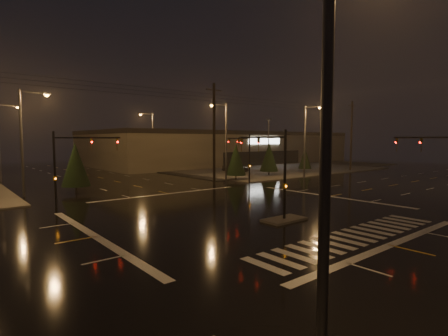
# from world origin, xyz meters

# --- Properties ---
(ground) EXTENTS (140.00, 140.00, 0.00)m
(ground) POSITION_xyz_m (0.00, 0.00, 0.00)
(ground) COLOR black
(ground) RESTS_ON ground
(sidewalk_ne) EXTENTS (36.00, 36.00, 0.12)m
(sidewalk_ne) POSITION_xyz_m (30.00, 30.00, 0.06)
(sidewalk_ne) COLOR #4C4944
(sidewalk_ne) RESTS_ON ground
(median_island) EXTENTS (3.00, 1.60, 0.15)m
(median_island) POSITION_xyz_m (0.00, -4.00, 0.07)
(median_island) COLOR #4C4944
(median_island) RESTS_ON ground
(crosswalk) EXTENTS (15.00, 2.60, 0.01)m
(crosswalk) POSITION_xyz_m (0.00, -9.00, 0.01)
(crosswalk) COLOR beige
(crosswalk) RESTS_ON ground
(stop_bar_near) EXTENTS (16.00, 0.50, 0.01)m
(stop_bar_near) POSITION_xyz_m (0.00, -11.00, 0.01)
(stop_bar_near) COLOR beige
(stop_bar_near) RESTS_ON ground
(stop_bar_far) EXTENTS (16.00, 0.50, 0.01)m
(stop_bar_far) POSITION_xyz_m (0.00, 11.00, 0.01)
(stop_bar_far) COLOR beige
(stop_bar_far) RESTS_ON ground
(parking_lot) EXTENTS (50.00, 24.00, 0.08)m
(parking_lot) POSITION_xyz_m (35.00, 28.00, 0.04)
(parking_lot) COLOR black
(parking_lot) RESTS_ON ground
(retail_building) EXTENTS (60.20, 28.30, 7.20)m
(retail_building) POSITION_xyz_m (35.00, 45.99, 3.84)
(retail_building) COLOR brown
(retail_building) RESTS_ON ground
(signal_mast_median) EXTENTS (0.25, 4.59, 6.00)m
(signal_mast_median) POSITION_xyz_m (0.00, -3.07, 3.75)
(signal_mast_median) COLOR black
(signal_mast_median) RESTS_ON ground
(signal_mast_ne) EXTENTS (4.84, 1.86, 6.00)m
(signal_mast_ne) POSITION_xyz_m (9.50, 10.14, 3.79)
(signal_mast_ne) COLOR black
(signal_mast_ne) RESTS_ON ground
(signal_mast_nw) EXTENTS (4.84, 1.86, 6.00)m
(signal_mast_nw) POSITION_xyz_m (-9.50, 10.14, 3.79)
(signal_mast_nw) COLOR black
(signal_mast_nw) RESTS_ON ground
(signal_mast_se) EXTENTS (1.55, 3.87, 6.00)m
(signal_mast_se) POSITION_xyz_m (10.23, -9.75, 3.71)
(signal_mast_se) COLOR black
(signal_mast_se) RESTS_ON ground
(streetlight_0) EXTENTS (2.77, 0.32, 10.00)m
(streetlight_0) POSITION_xyz_m (-11.18, -15.00, 5.80)
(streetlight_0) COLOR #38383A
(streetlight_0) RESTS_ON ground
(streetlight_1) EXTENTS (2.77, 0.32, 10.00)m
(streetlight_1) POSITION_xyz_m (-11.18, 18.00, 5.80)
(streetlight_1) COLOR #38383A
(streetlight_1) RESTS_ON ground
(streetlight_2) EXTENTS (2.77, 0.32, 10.00)m
(streetlight_2) POSITION_xyz_m (-11.18, 34.00, 5.80)
(streetlight_2) COLOR #38383A
(streetlight_2) RESTS_ON ground
(streetlight_3) EXTENTS (2.77, 0.32, 10.00)m
(streetlight_3) POSITION_xyz_m (11.18, 16.00, 5.80)
(streetlight_3) COLOR #38383A
(streetlight_3) RESTS_ON ground
(streetlight_4) EXTENTS (2.77, 0.32, 10.00)m
(streetlight_4) POSITION_xyz_m (11.18, 36.00, 5.80)
(streetlight_4) COLOR #38383A
(streetlight_4) RESTS_ON ground
(streetlight_6) EXTENTS (0.32, 2.77, 10.00)m
(streetlight_6) POSITION_xyz_m (22.00, 11.18, 5.80)
(streetlight_6) COLOR #38383A
(streetlight_6) RESTS_ON ground
(utility_pole_1) EXTENTS (2.20, 0.32, 12.00)m
(utility_pole_1) POSITION_xyz_m (8.00, 14.00, 6.13)
(utility_pole_1) COLOR black
(utility_pole_1) RESTS_ON ground
(utility_pole_2) EXTENTS (2.20, 0.32, 12.00)m
(utility_pole_2) POSITION_xyz_m (38.00, 14.00, 6.13)
(utility_pole_2) COLOR black
(utility_pole_2) RESTS_ON ground
(conifer_0) EXTENTS (2.67, 2.67, 4.87)m
(conifer_0) POSITION_xyz_m (12.80, 15.53, 2.78)
(conifer_0) COLOR black
(conifer_0) RESTS_ON ground
(conifer_1) EXTENTS (2.72, 2.72, 4.95)m
(conifer_1) POSITION_xyz_m (20.45, 16.80, 2.82)
(conifer_1) COLOR black
(conifer_1) RESTS_ON ground
(conifer_2) EXTENTS (2.09, 2.09, 3.97)m
(conifer_2) POSITION_xyz_m (28.43, 16.40, 2.33)
(conifer_2) COLOR black
(conifer_2) RESTS_ON ground
(conifer_3) EXTENTS (2.80, 2.80, 5.07)m
(conifer_3) POSITION_xyz_m (-6.98, 17.28, 2.88)
(conifer_3) COLOR black
(conifer_3) RESTS_ON ground
(car_parked) EXTENTS (3.25, 4.76, 1.50)m
(car_parked) POSITION_xyz_m (20.39, 24.36, 0.75)
(car_parked) COLOR black
(car_parked) RESTS_ON ground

